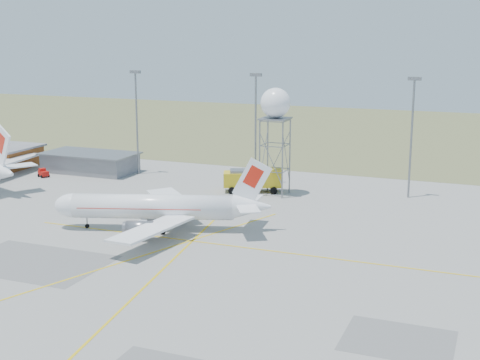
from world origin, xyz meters
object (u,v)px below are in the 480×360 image
at_px(radar_tower, 275,136).
at_px(baggage_tug, 43,174).
at_px(airliner_main, 157,207).
at_px(fire_truck, 254,181).

distance_m(radar_tower, baggage_tug, 47.85).
relative_size(radar_tower, baggage_tug, 7.32).
relative_size(airliner_main, fire_truck, 2.82).
relative_size(airliner_main, baggage_tug, 12.06).
distance_m(airliner_main, radar_tower, 28.58).
relative_size(radar_tower, fire_truck, 1.71).
bearing_deg(baggage_tug, airliner_main, -4.38).
xyz_separation_m(radar_tower, baggage_tug, (-46.74, -3.03, -9.78)).
height_order(airliner_main, radar_tower, radar_tower).
height_order(radar_tower, fire_truck, radar_tower).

